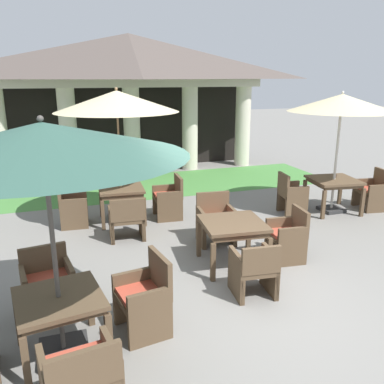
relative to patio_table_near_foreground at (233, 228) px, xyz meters
name	(u,v)px	position (x,y,z in m)	size (l,w,h in m)	color
ground_plane	(249,306)	(-0.28, -1.20, -0.63)	(60.00, 60.00, 0.00)	gray
background_pavilion	(129,71)	(-0.28, 6.98, 2.43)	(8.66, 2.67, 4.12)	beige
lawn_strip	(145,186)	(-0.28, 5.25, -0.63)	(10.46, 2.71, 0.01)	#47843D
patio_table_near_foreground	(233,228)	(0.00, 0.00, 0.00)	(1.04, 1.04, 0.74)	brown
patio_chair_near_foreground_north	(216,220)	(0.10, 0.95, -0.22)	(0.69, 0.61, 0.89)	brown
patio_chair_near_foreground_east	(288,236)	(0.95, -0.10, -0.23)	(0.57, 0.60, 0.87)	brown
patio_chair_near_foreground_south	(254,269)	(-0.10, -0.94, -0.25)	(0.61, 0.60, 0.81)	brown
patio_table_mid_left	(121,192)	(-1.33, 2.60, -0.01)	(0.95, 0.95, 0.73)	brown
patio_umbrella_mid_left	(117,103)	(-1.33, 2.60, 1.80)	(2.42, 2.42, 2.72)	#2D2D2D
patio_chair_mid_left_south	(127,219)	(-1.40, 1.61, -0.24)	(0.67, 0.58, 0.83)	brown
patio_chair_mid_left_east	(169,198)	(-0.33, 2.53, -0.21)	(0.59, 0.67, 0.90)	brown
patio_chair_mid_left_west	(72,207)	(-2.32, 2.67, -0.24)	(0.57, 0.60, 0.88)	brown
patio_table_mid_right	(334,183)	(3.23, 1.75, 0.01)	(1.10, 1.10, 0.74)	brown
patio_umbrella_mid_right	(342,104)	(3.23, 1.75, 1.73)	(2.24, 2.24, 2.63)	#2D2D2D
patio_chair_mid_right_east	(373,191)	(4.21, 1.61, -0.22)	(0.64, 0.71, 0.90)	brown
patio_chair_mid_right_west	(291,195)	(2.25, 1.89, -0.21)	(0.58, 0.61, 0.91)	brown
patio_table_far_back	(59,305)	(-2.62, -1.40, -0.03)	(0.99, 0.99, 0.70)	brown
patio_umbrella_far_back	(43,142)	(-2.62, -1.40, 1.69)	(2.77, 2.77, 2.57)	#2D2D2D
patio_chair_far_back_east	(145,298)	(-1.68, -1.25, -0.21)	(0.62, 0.68, 0.93)	brown
patio_chair_far_back_north	(48,283)	(-2.76, -0.46, -0.24)	(0.68, 0.63, 0.83)	brown
patio_chair_far_back_south	(81,377)	(-2.48, -2.33, -0.22)	(0.71, 0.65, 0.83)	brown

